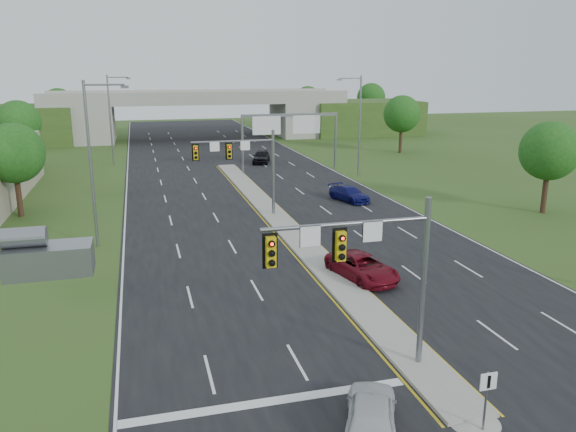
% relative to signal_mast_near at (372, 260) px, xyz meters
% --- Properties ---
extents(ground, '(240.00, 240.00, 0.00)m').
position_rel_signal_mast_near_xyz_m(ground, '(2.26, 0.07, -4.73)').
color(ground, '#334C1B').
rests_on(ground, ground).
extents(road, '(24.00, 160.00, 0.02)m').
position_rel_signal_mast_near_xyz_m(road, '(2.26, 35.07, -4.72)').
color(road, black).
rests_on(road, ground).
extents(median, '(2.00, 54.00, 0.16)m').
position_rel_signal_mast_near_xyz_m(median, '(2.26, 23.07, -4.63)').
color(median, gray).
rests_on(median, road).
extents(median_nose, '(2.00, 2.00, 0.16)m').
position_rel_signal_mast_near_xyz_m(median_nose, '(2.26, -3.93, -4.63)').
color(median_nose, gray).
rests_on(median_nose, road).
extents(lane_markings, '(23.72, 160.00, 0.01)m').
position_rel_signal_mast_near_xyz_m(lane_markings, '(1.66, 28.99, -4.70)').
color(lane_markings, gold).
rests_on(lane_markings, road).
extents(signal_mast_near, '(6.62, 0.60, 7.00)m').
position_rel_signal_mast_near_xyz_m(signal_mast_near, '(0.00, 0.00, 0.00)').
color(signal_mast_near, slate).
rests_on(signal_mast_near, ground).
extents(signal_mast_far, '(6.62, 0.60, 7.00)m').
position_rel_signal_mast_near_xyz_m(signal_mast_far, '(0.00, 25.00, 0.00)').
color(signal_mast_far, slate).
rests_on(signal_mast_far, ground).
extents(keep_right_sign, '(0.60, 0.13, 2.20)m').
position_rel_signal_mast_near_xyz_m(keep_right_sign, '(2.26, -4.45, -3.21)').
color(keep_right_sign, slate).
rests_on(keep_right_sign, ground).
extents(sign_gantry, '(11.58, 0.44, 6.67)m').
position_rel_signal_mast_near_xyz_m(sign_gantry, '(8.95, 44.99, 0.51)').
color(sign_gantry, slate).
rests_on(sign_gantry, ground).
extents(overpass, '(80.00, 14.00, 8.10)m').
position_rel_signal_mast_near_xyz_m(overpass, '(2.26, 80.07, -1.17)').
color(overpass, gray).
rests_on(overpass, ground).
extents(lightpole_l_mid, '(2.85, 0.25, 11.00)m').
position_rel_signal_mast_near_xyz_m(lightpole_l_mid, '(-11.03, 20.07, 1.38)').
color(lightpole_l_mid, slate).
rests_on(lightpole_l_mid, ground).
extents(lightpole_l_far, '(2.85, 0.25, 11.00)m').
position_rel_signal_mast_near_xyz_m(lightpole_l_far, '(-11.03, 55.07, 1.38)').
color(lightpole_l_far, slate).
rests_on(lightpole_l_far, ground).
extents(lightpole_r_far, '(2.85, 0.25, 11.00)m').
position_rel_signal_mast_near_xyz_m(lightpole_r_far, '(15.56, 40.07, 1.38)').
color(lightpole_r_far, slate).
rests_on(lightpole_r_far, ground).
extents(tree_l_near, '(4.80, 4.80, 7.60)m').
position_rel_signal_mast_near_xyz_m(tree_l_near, '(-17.74, 30.07, 0.45)').
color(tree_l_near, '#382316').
rests_on(tree_l_near, ground).
extents(tree_l_mid, '(5.20, 5.20, 8.12)m').
position_rel_signal_mast_near_xyz_m(tree_l_mid, '(-21.74, 55.07, 0.78)').
color(tree_l_mid, '#382316').
rests_on(tree_l_mid, ground).
extents(tree_r_near, '(4.80, 4.80, 7.60)m').
position_rel_signal_mast_near_xyz_m(tree_r_near, '(24.26, 20.07, 0.45)').
color(tree_r_near, '#382316').
rests_on(tree_r_near, ground).
extents(tree_r_mid, '(5.20, 5.20, 8.12)m').
position_rel_signal_mast_near_xyz_m(tree_r_mid, '(28.26, 55.07, 0.78)').
color(tree_r_mid, '#382316').
rests_on(tree_r_mid, ground).
extents(tree_back_b, '(5.60, 5.60, 8.32)m').
position_rel_signal_mast_near_xyz_m(tree_back_b, '(-21.74, 94.07, 0.78)').
color(tree_back_b, '#382316').
rests_on(tree_back_b, ground).
extents(tree_back_c, '(5.60, 5.60, 8.32)m').
position_rel_signal_mast_near_xyz_m(tree_back_c, '(26.26, 94.07, 0.78)').
color(tree_back_c, '#382316').
rests_on(tree_back_c, ground).
extents(tree_back_d, '(6.00, 6.00, 8.85)m').
position_rel_signal_mast_near_xyz_m(tree_back_d, '(40.26, 94.07, 1.11)').
color(tree_back_d, '#382316').
rests_on(tree_back_d, ground).
extents(car_white, '(3.21, 4.45, 1.41)m').
position_rel_signal_mast_near_xyz_m(car_white, '(-1.36, -3.51, -4.00)').
color(car_white, silver).
rests_on(car_white, road).
extents(car_far_a, '(3.43, 5.47, 1.41)m').
position_rel_signal_mast_near_xyz_m(car_far_a, '(3.76, 9.71, -4.00)').
color(car_far_a, maroon).
rests_on(car_far_a, road).
extents(car_far_b, '(3.13, 4.92, 1.33)m').
position_rel_signal_mast_near_xyz_m(car_far_b, '(10.14, 28.29, -4.04)').
color(car_far_b, '#0D0F53').
rests_on(car_far_b, road).
extents(car_far_c, '(3.34, 5.17, 1.64)m').
position_rel_signal_mast_near_xyz_m(car_far_c, '(7.01, 51.35, -3.89)').
color(car_far_c, black).
rests_on(car_far_c, road).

